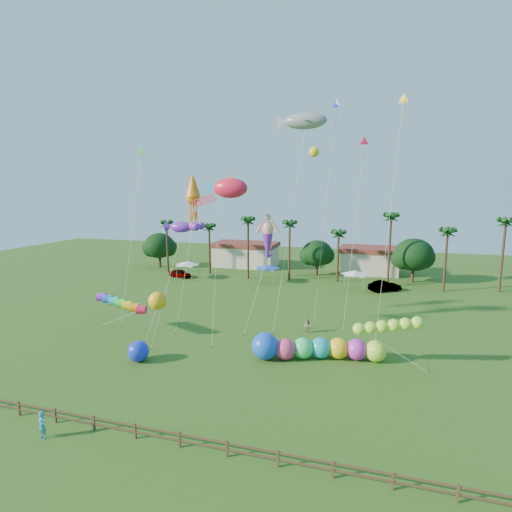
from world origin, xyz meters
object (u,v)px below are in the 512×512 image
(car_a, at_px, (180,273))
(blue_ball, at_px, (138,351))
(car_b, at_px, (385,286))
(spectator_b, at_px, (307,326))
(spectator_a, at_px, (42,425))
(caterpillar_inflatable, at_px, (313,348))

(car_a, height_order, blue_ball, blue_ball)
(car_a, relative_size, car_b, 0.84)
(car_b, relative_size, blue_ball, 2.59)
(car_a, distance_m, spectator_b, 33.55)
(car_a, height_order, spectator_a, spectator_a)
(car_a, relative_size, blue_ball, 2.18)
(caterpillar_inflatable, bearing_deg, spectator_b, 89.03)
(car_a, distance_m, car_b, 34.26)
(spectator_a, bearing_deg, caterpillar_inflatable, 57.42)
(caterpillar_inflatable, bearing_deg, car_b, 61.73)
(car_b, relative_size, caterpillar_inflatable, 0.41)
(spectator_b, xyz_separation_m, blue_ball, (-13.29, -11.38, 0.14))
(car_a, xyz_separation_m, spectator_b, (25.94, -21.28, 0.10))
(spectator_b, relative_size, blue_ball, 0.85)
(car_b, xyz_separation_m, caterpillar_inflatable, (-6.75, -27.58, 0.23))
(spectator_a, xyz_separation_m, caterpillar_inflatable, (14.19, 16.40, 0.16))
(spectator_b, relative_size, caterpillar_inflatable, 0.13)
(spectator_a, height_order, blue_ball, blue_ball)
(car_b, distance_m, spectator_b, 22.66)
(car_b, bearing_deg, car_a, 57.15)
(caterpillar_inflatable, xyz_separation_m, blue_ball, (-14.85, -4.88, -0.09))
(car_b, bearing_deg, blue_ball, 113.83)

